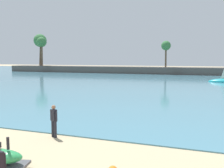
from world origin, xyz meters
name	(u,v)px	position (x,y,z in m)	size (l,w,h in m)	color
sea	(175,76)	(0.00, 54.18, 0.03)	(220.00, 94.01, 0.06)	teal
palm_headland	(179,65)	(0.15, 61.23, 2.36)	(98.58, 6.10, 12.45)	#514C47
person_at_waterline	(54,120)	(-1.58, 6.78, 0.89)	(0.51, 0.32, 1.67)	#23232D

